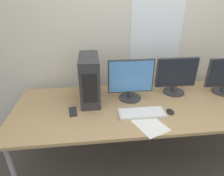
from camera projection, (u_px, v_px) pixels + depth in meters
The scene contains 9 objects.
wall_back at pixel (138, 33), 2.09m from camera, with size 8.00×0.07×2.70m.
desk at pixel (148, 107), 1.83m from camera, with size 2.55×0.92×0.78m.
pc_tower at pixel (90, 79), 1.80m from camera, with size 0.18×0.43×0.45m.
monitor_main at pixel (131, 80), 1.82m from camera, with size 0.45×0.22×0.41m.
monitor_right_near at pixel (176, 76), 1.94m from camera, with size 0.43×0.22×0.39m.
keyboard at pixel (142, 113), 1.65m from camera, with size 0.41×0.17×0.02m.
mouse at pixel (170, 111), 1.67m from camera, with size 0.06×0.09×0.03m.
cell_phone at pixel (73, 112), 1.68m from camera, with size 0.09×0.16×0.01m.
paper_sheet_left at pixel (149, 124), 1.52m from camera, with size 0.30×0.35×0.00m.
Camera 1 is at (-0.53, -1.05, 1.72)m, focal length 30.00 mm.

